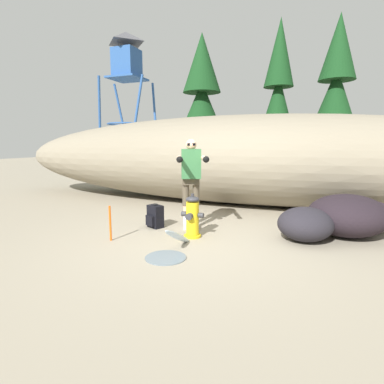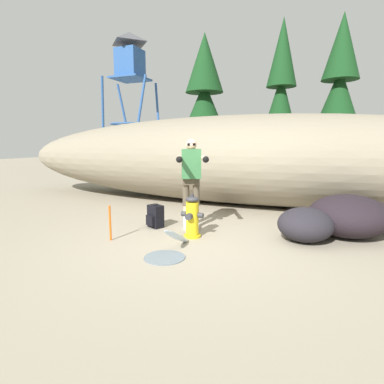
% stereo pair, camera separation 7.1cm
% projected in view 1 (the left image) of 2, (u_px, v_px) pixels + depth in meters
% --- Properties ---
extents(ground_plane, '(56.00, 56.00, 0.04)m').
position_uv_depth(ground_plane, '(196.00, 244.00, 5.08)').
color(ground_plane, gray).
extents(dirt_embankment, '(14.65, 3.20, 2.38)m').
position_uv_depth(dirt_embankment, '(244.00, 160.00, 8.27)').
color(dirt_embankment, gray).
rests_on(dirt_embankment, ground_plane).
extents(fire_hydrant, '(0.40, 0.35, 0.78)m').
position_uv_depth(fire_hydrant, '(192.00, 217.00, 5.33)').
color(fire_hydrant, gold).
rests_on(fire_hydrant, ground_plane).
extents(hydrant_water_jet, '(0.60, 1.23, 0.53)m').
position_uv_depth(hydrant_water_jet, '(175.00, 242.00, 4.68)').
color(hydrant_water_jet, silver).
rests_on(hydrant_water_jet, ground_plane).
extents(utility_worker, '(0.76, 1.04, 1.71)m').
position_uv_depth(utility_worker, '(191.00, 172.00, 5.75)').
color(utility_worker, beige).
rests_on(utility_worker, ground_plane).
extents(spare_backpack, '(0.36, 0.35, 0.47)m').
position_uv_depth(spare_backpack, '(155.00, 217.00, 5.97)').
color(spare_backpack, black).
rests_on(spare_backpack, ground_plane).
extents(boulder_large, '(1.89, 1.87, 0.74)m').
position_uv_depth(boulder_large, '(347.00, 215.00, 5.42)').
color(boulder_large, black).
rests_on(boulder_large, ground_plane).
extents(boulder_mid, '(1.25, 1.27, 0.57)m').
position_uv_depth(boulder_mid, '(305.00, 224.00, 5.16)').
color(boulder_mid, '#242228').
rests_on(boulder_mid, ground_plane).
extents(boulder_small, '(0.69, 0.72, 0.56)m').
position_uv_depth(boulder_small, '(372.00, 216.00, 5.75)').
color(boulder_small, '#2B1F2E').
rests_on(boulder_small, ground_plane).
extents(pine_tree_far_left, '(2.76, 2.76, 6.68)m').
position_uv_depth(pine_tree_far_left, '(202.00, 103.00, 14.53)').
color(pine_tree_far_left, '#47331E').
rests_on(pine_tree_far_left, ground_plane).
extents(pine_tree_left, '(1.97, 1.97, 6.92)m').
position_uv_depth(pine_tree_left, '(278.00, 99.00, 13.45)').
color(pine_tree_left, '#47331E').
rests_on(pine_tree_left, ground_plane).
extents(pine_tree_center, '(2.38, 2.38, 7.08)m').
position_uv_depth(pine_tree_center, '(336.00, 92.00, 13.32)').
color(pine_tree_center, '#47331E').
rests_on(pine_tree_center, ground_plane).
extents(watchtower, '(3.66, 3.66, 8.78)m').
position_uv_depth(watchtower, '(127.00, 67.00, 20.18)').
color(watchtower, '#285193').
rests_on(watchtower, ground_plane).
extents(survey_stake, '(0.04, 0.04, 0.60)m').
position_uv_depth(survey_stake, '(110.00, 223.00, 5.14)').
color(survey_stake, '#E55914').
rests_on(survey_stake, ground_plane).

